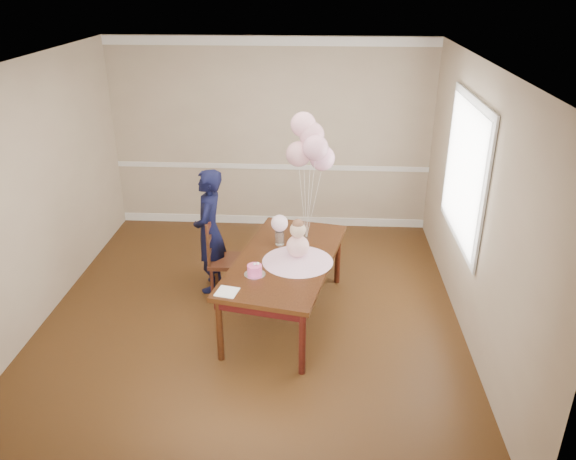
{
  "coord_description": "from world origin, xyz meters",
  "views": [
    {
      "loc": [
        0.71,
        -5.21,
        3.45
      ],
      "look_at": [
        0.39,
        -0.0,
        1.05
      ],
      "focal_mm": 35.0,
      "sensor_mm": 36.0,
      "label": 1
    }
  ],
  "objects_px": {
    "dining_table_top": "(285,259)",
    "woman": "(209,231)",
    "birthday_cake": "(255,270)",
    "dining_chair_seat": "(228,261)"
  },
  "relations": [
    {
      "from": "dining_table_top",
      "to": "woman",
      "type": "distance_m",
      "value": 1.08
    },
    {
      "from": "dining_chair_seat",
      "to": "woman",
      "type": "bearing_deg",
      "value": 148.96
    },
    {
      "from": "woman",
      "to": "dining_chair_seat",
      "type": "bearing_deg",
      "value": 62.01
    },
    {
      "from": "birthday_cake",
      "to": "woman",
      "type": "xyz_separation_m",
      "value": [
        -0.64,
        0.96,
        -0.04
      ]
    },
    {
      "from": "birthday_cake",
      "to": "dining_table_top",
      "type": "bearing_deg",
      "value": 54.31
    },
    {
      "from": "dining_chair_seat",
      "to": "dining_table_top",
      "type": "bearing_deg",
      "value": -35.23
    },
    {
      "from": "dining_table_top",
      "to": "birthday_cake",
      "type": "height_order",
      "value": "birthday_cake"
    },
    {
      "from": "dining_table_top",
      "to": "dining_chair_seat",
      "type": "xyz_separation_m",
      "value": [
        -0.7,
        0.45,
        -0.28
      ]
    },
    {
      "from": "dining_table_top",
      "to": "woman",
      "type": "bearing_deg",
      "value": 159.56
    },
    {
      "from": "dining_table_top",
      "to": "birthday_cake",
      "type": "distance_m",
      "value": 0.48
    }
  ]
}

